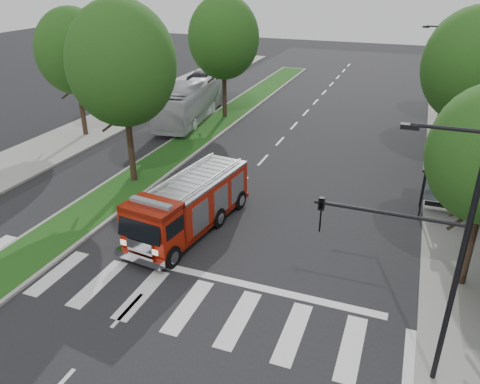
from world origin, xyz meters
name	(u,v)px	position (x,y,z in m)	size (l,w,h in m)	color
ground	(178,254)	(0.00, 0.00, 0.00)	(140.00, 140.00, 0.00)	black
sidewalk_right	(473,202)	(12.50, 10.00, 0.07)	(5.00, 80.00, 0.15)	gray
sidewalk_left	(63,143)	(-14.50, 10.00, 0.07)	(5.00, 80.00, 0.15)	gray
median	(215,124)	(-6.00, 18.00, 0.08)	(3.00, 50.00, 0.15)	gray
bus_shelter	(456,178)	(11.20, 8.15, 2.04)	(3.20, 1.60, 2.61)	black
tree_right_mid	(474,66)	(11.50, 14.00, 6.49)	(5.60, 5.60, 9.72)	black
tree_right_far	(462,51)	(11.50, 24.00, 5.84)	(5.00, 5.00, 8.73)	black
tree_median_near	(122,64)	(-6.00, 6.00, 6.81)	(5.80, 5.80, 10.16)	black
tree_median_far	(224,38)	(-6.00, 20.00, 6.49)	(5.60, 5.60, 9.72)	black
tree_left_mid	(74,52)	(-14.00, 12.00, 6.16)	(5.20, 5.20, 9.16)	black
streetlight_right_near	(427,244)	(9.61, -3.50, 4.67)	(4.08, 0.22, 8.00)	black
streetlight_right_far	(443,79)	(10.35, 20.00, 4.48)	(2.11, 0.20, 8.00)	black
fire_engine	(190,205)	(-0.45, 2.21, 1.31)	(3.32, 8.09, 2.72)	#650F05
city_bus	(191,100)	(-8.50, 18.81, 1.58)	(2.66, 11.35, 3.16)	silver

